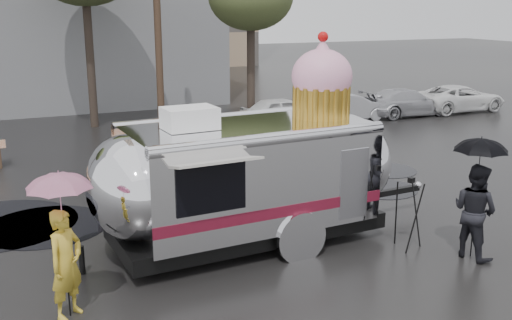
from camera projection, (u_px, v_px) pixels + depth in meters
name	position (u px, v px, depth m)	size (l,w,h in m)	color
ground	(226.00, 277.00, 10.82)	(120.00, 120.00, 0.00)	black
puddles	(103.00, 229.00, 13.13)	(15.35, 10.10, 0.01)	black
utility_pole	(157.00, 9.00, 23.04)	(1.60, 0.28, 9.00)	#473323
parked_cars	(383.00, 101.00, 25.82)	(13.20, 1.90, 1.50)	silver
airstream_trailer	(252.00, 171.00, 12.10)	(8.05, 3.35, 4.34)	silver
person_left	(66.00, 264.00, 9.27)	(0.64, 0.42, 1.77)	gold
umbrella_pink	(60.00, 198.00, 8.99)	(1.23, 1.23, 2.39)	pink
person_right	(475.00, 211.00, 11.49)	(0.90, 0.50, 1.87)	black
umbrella_black	(480.00, 159.00, 11.23)	(1.25, 1.25, 2.40)	black
tripod	(410.00, 207.00, 11.92)	(0.61, 0.58, 1.49)	black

